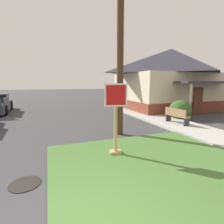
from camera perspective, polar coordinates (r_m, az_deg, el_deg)
grass_corner_patch at (r=4.99m, az=15.69°, el=-17.98°), size 5.64×5.53×0.08m
sidewalk_strip at (r=10.08m, az=22.06°, el=-4.25°), size 2.20×14.51×0.12m
stop_sign at (r=5.38m, az=1.22°, el=-2.88°), size 0.69×0.35×2.24m
manhole_cover at (r=4.76m, az=-27.03°, el=-20.55°), size 0.70×0.70×0.02m
street_bench at (r=10.19m, az=20.67°, el=-1.01°), size 0.53×1.51×0.85m
utility_pole at (r=8.13m, az=2.83°, el=28.47°), size 1.62×0.30×9.57m
corner_house at (r=17.50m, az=18.87°, el=10.59°), size 9.45×8.38×5.55m
shrub_near_porch at (r=12.01m, az=21.78°, el=0.68°), size 1.40×1.40×1.28m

